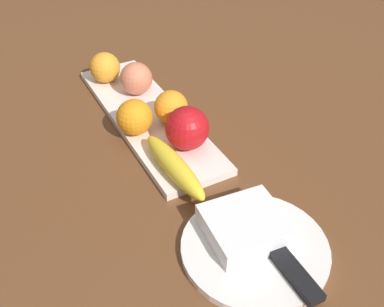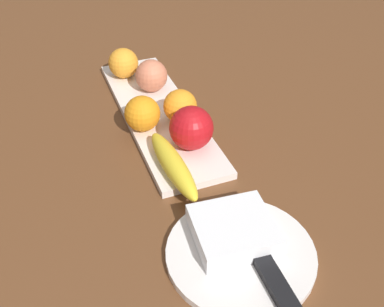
# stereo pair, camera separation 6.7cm
# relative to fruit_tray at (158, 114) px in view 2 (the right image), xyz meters

# --- Properties ---
(ground_plane) EXTENTS (2.40, 2.40, 0.00)m
(ground_plane) POSITION_rel_fruit_tray_xyz_m (0.01, -0.02, -0.01)
(ground_plane) COLOR brown
(fruit_tray) EXTENTS (0.44, 0.13, 0.01)m
(fruit_tray) POSITION_rel_fruit_tray_xyz_m (0.00, 0.00, 0.00)
(fruit_tray) COLOR white
(fruit_tray) RESTS_ON ground_plane
(apple) EXTENTS (0.08, 0.08, 0.08)m
(apple) POSITION_rel_fruit_tray_xyz_m (-0.13, -0.02, 0.04)
(apple) COLOR red
(apple) RESTS_ON fruit_tray
(banana) EXTENTS (0.18, 0.04, 0.03)m
(banana) POSITION_rel_fruit_tray_xyz_m (-0.18, 0.03, 0.02)
(banana) COLOR yellow
(banana) RESTS_ON fruit_tray
(orange_near_apple) EXTENTS (0.06, 0.06, 0.06)m
(orange_near_apple) POSITION_rel_fruit_tray_xyz_m (-0.05, -0.03, 0.04)
(orange_near_apple) COLOR orange
(orange_near_apple) RESTS_ON fruit_tray
(orange_near_banana) EXTENTS (0.06, 0.06, 0.06)m
(orange_near_banana) POSITION_rel_fruit_tray_xyz_m (0.16, 0.03, 0.04)
(orange_near_banana) COLOR orange
(orange_near_banana) RESTS_ON fruit_tray
(orange_center) EXTENTS (0.06, 0.06, 0.06)m
(orange_center) POSITION_rel_fruit_tray_xyz_m (-0.05, 0.04, 0.04)
(orange_center) COLOR orange
(orange_center) RESTS_ON fruit_tray
(peach) EXTENTS (0.07, 0.07, 0.07)m
(peach) POSITION_rel_fruit_tray_xyz_m (0.08, -0.01, 0.04)
(peach) COLOR #D47756
(peach) RESTS_ON fruit_tray
(dinner_plate) EXTENTS (0.20, 0.20, 0.01)m
(dinner_plate) POSITION_rel_fruit_tray_xyz_m (-0.36, 0.00, -0.00)
(dinner_plate) COLOR white
(dinner_plate) RESTS_ON ground_plane
(folded_napkin) EXTENTS (0.11, 0.12, 0.03)m
(folded_napkin) POSITION_rel_fruit_tray_xyz_m (-0.34, -0.00, 0.02)
(folded_napkin) COLOR white
(folded_napkin) RESTS_ON dinner_plate
(knife) EXTENTS (0.18, 0.03, 0.01)m
(knife) POSITION_rel_fruit_tray_xyz_m (-0.41, -0.02, 0.01)
(knife) COLOR silver
(knife) RESTS_ON dinner_plate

